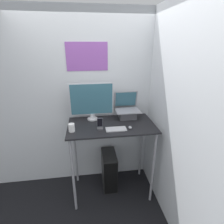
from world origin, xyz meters
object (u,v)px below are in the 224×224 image
mouse (130,127)px  laptop (127,112)px  monitor (92,101)px  keyboard (116,129)px  cell_phone (100,126)px  computer_tower (109,170)px

mouse → laptop: bearing=83.6°
monitor → mouse: monitor is taller
keyboard → monitor: bearing=127.4°
keyboard → cell_phone: 0.21m
monitor → cell_phone: 0.40m
mouse → cell_phone: 0.38m
laptop → monitor: (-0.50, 0.01, 0.17)m
mouse → cell_phone: bearing=174.1°
monitor → cell_phone: bearing=-75.6°
laptop → cell_phone: bearing=-143.5°
laptop → mouse: 0.36m
keyboard → cell_phone: (-0.20, 0.05, 0.03)m
monitor → keyboard: bearing=-52.6°
keyboard → cell_phone: cell_phone is taller
computer_tower → monitor: bearing=156.2°
laptop → mouse: size_ratio=5.74×
cell_phone → computer_tower: size_ratio=0.27×
mouse → cell_phone: (-0.38, 0.04, 0.03)m
monitor → mouse: 0.64m
keyboard → computer_tower: 0.89m
keyboard → mouse: size_ratio=4.05×
monitor → laptop: bearing=-1.0°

